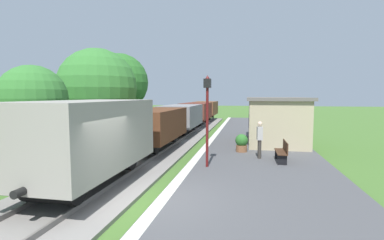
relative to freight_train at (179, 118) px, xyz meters
The scene contains 16 objects.
ground_plane 13.81m from the freight_train, 79.94° to the right, with size 160.00×160.00×0.00m, color #47702D.
platform_slab 14.70m from the freight_train, 67.51° to the right, with size 6.00×60.00×0.25m, color #4C4C4F.
platform_edge_stripe 13.86m from the freight_train, 78.30° to the right, with size 0.36×60.00×0.01m, color silver.
track_ballast 13.60m from the freight_train, 90.00° to the right, with size 3.80×60.00×0.12m, color gray.
rail_near 13.60m from the freight_train, 86.95° to the right, with size 0.07×60.00×0.14m, color slate.
rail_far 13.60m from the freight_train, 93.05° to the right, with size 0.07×60.00×0.14m, color slate.
freight_train is the anchor object (origin of this frame).
station_hut 7.39m from the freight_train, 23.01° to the right, with size 3.50×5.80×2.78m.
bench_near_hut 10.51m from the freight_train, 50.78° to the right, with size 0.42×1.50×0.91m.
bench_down_platform 6.75m from the freight_train, ahead, with size 0.42×1.50×0.91m.
person_waiting 9.47m from the freight_train, 53.22° to the right, with size 0.27×0.40×1.71m.
potted_planter 7.90m from the freight_train, 52.18° to the right, with size 0.64×0.64×0.92m.
lamp_post_near 10.32m from the freight_train, 69.92° to the right, with size 0.28×0.28×3.70m.
tree_trackside_mid 11.09m from the freight_train, 110.99° to the right, with size 2.84×2.84×4.45m.
tree_trackside_far 6.76m from the freight_train, 125.87° to the right, with size 4.70×4.70×5.94m.
tree_field_left 6.10m from the freight_train, 168.66° to the left, with size 4.75×4.75×6.59m.
Camera 1 is at (2.69, -7.32, 3.15)m, focal length 26.48 mm.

